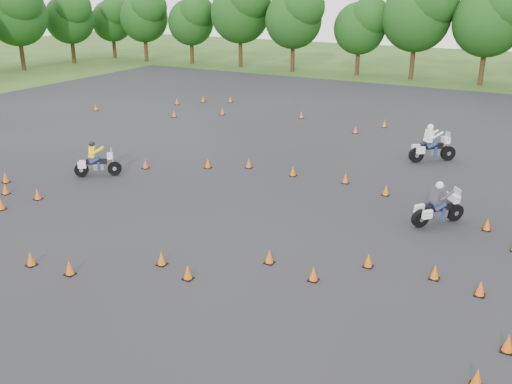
# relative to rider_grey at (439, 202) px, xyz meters

# --- Properties ---
(ground) EXTENTS (140.00, 140.00, 0.00)m
(ground) POSITION_rel_rider_grey_xyz_m (-6.03, -7.07, -0.88)
(ground) COLOR #2D5119
(ground) RESTS_ON ground
(asphalt_pad) EXTENTS (62.00, 62.00, 0.00)m
(asphalt_pad) POSITION_rel_rider_grey_xyz_m (-6.03, -1.07, -0.87)
(asphalt_pad) COLOR black
(asphalt_pad) RESTS_ON ground
(traffic_cones) EXTENTS (35.64, 33.66, 0.45)m
(traffic_cones) POSITION_rel_rider_grey_xyz_m (-6.52, -1.75, -0.65)
(traffic_cones) COLOR #DE5C09
(traffic_cones) RESTS_ON asphalt_pad
(rider_grey) EXTENTS (1.97, 2.19, 1.74)m
(rider_grey) POSITION_rel_rider_grey_xyz_m (0.00, 0.00, 0.00)
(rider_grey) COLOR #36373C
(rider_grey) RESTS_ON ground
(rider_yellow) EXTENTS (2.11, 1.82, 1.66)m
(rider_yellow) POSITION_rel_rider_grey_xyz_m (-15.08, -1.83, -0.04)
(rider_yellow) COLOR yellow
(rider_yellow) RESTS_ON ground
(rider_white) EXTENTS (2.39, 2.17, 1.91)m
(rider_white) POSITION_rel_rider_grey_xyz_m (-1.93, 8.00, 0.08)
(rider_white) COLOR silver
(rider_white) RESTS_ON ground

